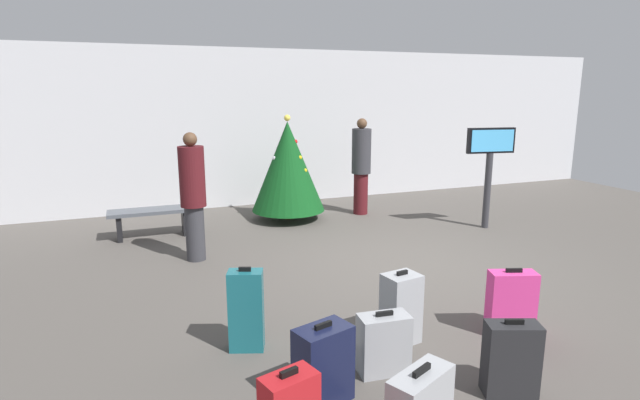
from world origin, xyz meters
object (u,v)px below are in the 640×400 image
object	(u,v)px
holiday_tree	(288,166)
traveller_1	(361,164)
suitcase_0	(246,310)
suitcase_2	(401,308)
traveller_0	(193,194)
suitcase_1	(511,303)
suitcase_3	(511,359)
suitcase_7	(323,365)
flight_info_kiosk	(490,159)
suitcase_6	(384,344)
waiting_bench	(152,216)

from	to	relation	value
holiday_tree	traveller_1	xyz separation A→B (m)	(1.48, -0.09, -0.03)
suitcase_0	suitcase_2	bearing A→B (deg)	-15.39
traveller_0	suitcase_1	distance (m)	4.42
suitcase_3	suitcase_7	xyz separation A→B (m)	(-1.45, 0.45, 0.01)
flight_info_kiosk	suitcase_6	bearing A→B (deg)	-138.09
suitcase_2	traveller_1	bearing A→B (deg)	68.76
waiting_bench	suitcase_7	world-z (taller)	suitcase_7
holiday_tree	suitcase_7	size ratio (longest dim) A/B	2.96
traveller_1	suitcase_3	distance (m)	6.19
suitcase_0	traveller_1	bearing A→B (deg)	53.35
holiday_tree	suitcase_2	size ratio (longest dim) A/B	2.71
waiting_bench	traveller_0	bearing A→B (deg)	-69.97
traveller_1	suitcase_3	xyz separation A→B (m)	(-1.51, -5.96, -0.69)
holiday_tree	suitcase_3	distance (m)	6.10
suitcase_2	flight_info_kiosk	bearing A→B (deg)	41.41
waiting_bench	suitcase_3	world-z (taller)	suitcase_3
holiday_tree	suitcase_3	bearing A→B (deg)	-90.23
suitcase_3	suitcase_6	world-z (taller)	suitcase_3
flight_info_kiosk	suitcase_1	distance (m)	4.25
suitcase_0	suitcase_6	distance (m)	1.32
traveller_1	traveller_0	bearing A→B (deg)	-154.14
flight_info_kiosk	waiting_bench	world-z (taller)	flight_info_kiosk
traveller_1	suitcase_0	xyz separation A→B (m)	(-3.34, -4.48, -0.61)
traveller_1	suitcase_2	bearing A→B (deg)	-111.24
traveller_1	suitcase_7	bearing A→B (deg)	-118.21
suitcase_0	flight_info_kiosk	bearing A→B (deg)	28.73
suitcase_3	traveller_0	bearing A→B (deg)	114.35
traveller_1	suitcase_0	world-z (taller)	traveller_1
suitcase_6	suitcase_7	bearing A→B (deg)	-162.31
flight_info_kiosk	suitcase_0	distance (m)	5.75
flight_info_kiosk	suitcase_3	distance (m)	5.35
traveller_1	suitcase_7	world-z (taller)	traveller_1
traveller_1	suitcase_2	distance (m)	5.28
flight_info_kiosk	traveller_1	world-z (taller)	traveller_1
suitcase_2	traveller_0	bearing A→B (deg)	115.81
suitcase_0	suitcase_1	xyz separation A→B (m)	(2.57, -0.64, -0.07)
suitcase_7	suitcase_3	bearing A→B (deg)	-17.17
flight_info_kiosk	suitcase_2	size ratio (longest dim) A/B	2.44
suitcase_7	holiday_tree	bearing A→B (deg)	75.25
holiday_tree	flight_info_kiosk	bearing A→B (deg)	-30.46
suitcase_2	suitcase_0	bearing A→B (deg)	164.61
suitcase_0	suitcase_6	bearing A→B (deg)	-38.85
holiday_tree	waiting_bench	distance (m)	2.60
holiday_tree	suitcase_6	xyz separation A→B (m)	(-0.83, -5.40, -0.76)
traveller_0	suitcase_2	distance (m)	3.62
holiday_tree	suitcase_2	bearing A→B (deg)	-94.77
suitcase_2	suitcase_6	size ratio (longest dim) A/B	1.28
waiting_bench	traveller_0	distance (m)	1.66
waiting_bench	suitcase_6	xyz separation A→B (m)	(1.66, -5.08, -0.09)
waiting_bench	traveller_1	world-z (taller)	traveller_1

